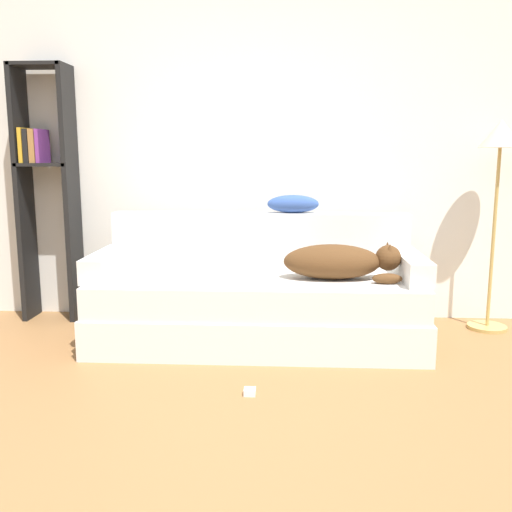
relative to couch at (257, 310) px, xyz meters
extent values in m
plane|color=olive|center=(-0.08, -1.61, -0.22)|extent=(20.00, 20.00, 0.00)
cube|color=silver|center=(-0.08, 0.69, 1.13)|extent=(7.96, 0.06, 2.70)
cube|color=silver|center=(0.00, 0.00, -0.10)|extent=(2.11, 0.87, 0.24)
cube|color=silver|center=(0.00, -0.01, 0.13)|extent=(2.07, 0.83, 0.20)
cube|color=silver|center=(0.00, 0.36, 0.41)|extent=(2.07, 0.15, 0.37)
cube|color=silver|center=(-0.98, -0.01, 0.30)|extent=(0.15, 0.68, 0.15)
cube|color=silver|center=(0.98, -0.01, 0.30)|extent=(0.15, 0.68, 0.15)
ellipsoid|color=#513319|center=(0.48, -0.05, 0.34)|extent=(0.61, 0.29, 0.22)
sphere|color=#513319|center=(0.83, -0.05, 0.36)|extent=(0.16, 0.16, 0.16)
cone|color=#513319|center=(0.83, -0.09, 0.42)|extent=(0.06, 0.06, 0.07)
cone|color=#513319|center=(0.83, -0.01, 0.42)|extent=(0.06, 0.06, 0.07)
ellipsoid|color=#513319|center=(0.80, -0.18, 0.26)|extent=(0.18, 0.07, 0.07)
cube|color=#B7B7BC|center=(-0.10, -0.08, 0.24)|extent=(0.32, 0.26, 0.02)
ellipsoid|color=#335199|center=(0.23, 0.38, 0.66)|extent=(0.36, 0.14, 0.13)
cube|color=black|center=(-1.75, 0.51, 0.71)|extent=(0.04, 0.26, 1.85)
cube|color=black|center=(-1.39, 0.51, 0.71)|extent=(0.04, 0.26, 1.85)
cube|color=black|center=(-1.57, 0.51, 1.62)|extent=(0.38, 0.26, 0.02)
cube|color=black|center=(-1.57, 0.51, 0.93)|extent=(0.38, 0.26, 0.02)
cube|color=gold|center=(-1.70, 0.49, 1.07)|extent=(0.03, 0.20, 0.25)
cube|color=black|center=(-1.66, 0.49, 1.06)|extent=(0.04, 0.20, 0.24)
cube|color=olive|center=(-1.62, 0.49, 1.06)|extent=(0.04, 0.20, 0.24)
cube|color=#753384|center=(-1.58, 0.49, 1.06)|extent=(0.03, 0.20, 0.24)
cylinder|color=tan|center=(1.62, 0.39, -0.21)|extent=(0.27, 0.27, 0.02)
cylinder|color=tan|center=(1.62, 0.39, 0.43)|extent=(0.02, 0.02, 1.24)
cone|color=beige|center=(1.62, 0.39, 1.14)|extent=(0.28, 0.28, 0.19)
cube|color=white|center=(0.01, -0.84, -0.20)|extent=(0.06, 0.06, 0.03)
camera|label=1|loc=(0.20, -3.60, 1.00)|focal=40.00mm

